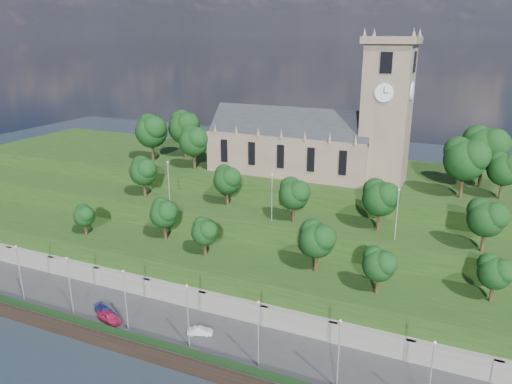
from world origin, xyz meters
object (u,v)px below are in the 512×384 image
at_px(car_left, 109,317).
at_px(car_right, 105,311).
at_px(church, 315,137).
at_px(car_middle, 200,331).

distance_m(car_left, car_right, 2.32).
xyz_separation_m(church, car_middle, (-2.91, -40.51, -19.96)).
bearing_deg(church, car_right, -113.78).
bearing_deg(car_left, church, -1.84).
bearing_deg(car_middle, car_left, 79.17).
relative_size(church, car_left, 8.81).
xyz_separation_m(church, car_right, (-18.37, -41.69, -19.94)).
bearing_deg(car_right, car_left, -104.47).
relative_size(car_left, car_middle, 1.28).
bearing_deg(car_right, car_middle, -65.19).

